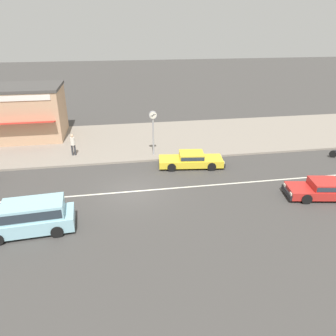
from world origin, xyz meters
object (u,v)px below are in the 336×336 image
(sedan_yellow_1, at_px, (191,160))
(minivan_pale_blue_4, at_px, (31,216))
(shopfront_corner_warung, at_px, (26,112))
(street_clock, at_px, (153,123))
(sedan_red_2, at_px, (325,189))
(pedestrian_mid_kerb, at_px, (73,143))

(sedan_yellow_1, height_order, minivan_pale_blue_4, minivan_pale_blue_4)
(sedan_yellow_1, xyz_separation_m, shopfront_corner_warung, (-12.80, 8.80, 1.87))
(sedan_yellow_1, relative_size, street_clock, 1.40)
(sedan_yellow_1, height_order, shopfront_corner_warung, shopfront_corner_warung)
(sedan_yellow_1, relative_size, sedan_red_2, 1.03)
(minivan_pale_blue_4, distance_m, pedestrian_mid_kerb, 9.89)
(minivan_pale_blue_4, bearing_deg, sedan_red_2, 2.31)
(sedan_red_2, height_order, street_clock, street_clock)
(shopfront_corner_warung, bearing_deg, minivan_pale_blue_4, -78.27)
(sedan_red_2, height_order, pedestrian_mid_kerb, pedestrian_mid_kerb)
(minivan_pale_blue_4, distance_m, street_clock, 11.59)
(sedan_red_2, relative_size, shopfront_corner_warung, 0.73)
(minivan_pale_blue_4, relative_size, shopfront_corner_warung, 0.70)
(minivan_pale_blue_4, bearing_deg, street_clock, 50.83)
(street_clock, height_order, pedestrian_mid_kerb, street_clock)
(pedestrian_mid_kerb, bearing_deg, sedan_yellow_1, -21.58)
(sedan_yellow_1, distance_m, sedan_red_2, 8.84)
(pedestrian_mid_kerb, relative_size, shopfront_corner_warung, 0.26)
(shopfront_corner_warung, bearing_deg, pedestrian_mid_kerb, -51.54)
(sedan_red_2, bearing_deg, minivan_pale_blue_4, -177.69)
(sedan_yellow_1, distance_m, street_clock, 4.01)
(sedan_red_2, height_order, minivan_pale_blue_4, minivan_pale_blue_4)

